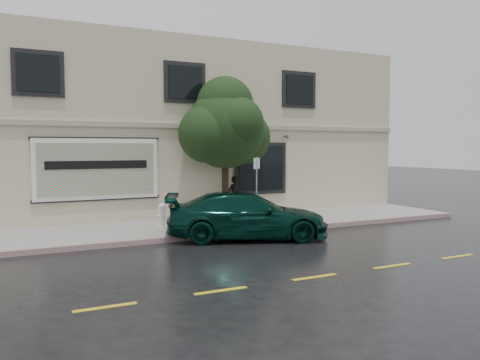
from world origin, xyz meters
name	(u,v)px	position (x,y,z in m)	size (l,w,h in m)	color
ground	(243,246)	(0.00, 0.00, 0.00)	(90.00, 90.00, 0.00)	black
sidewalk	(202,226)	(0.00, 3.25, 0.07)	(20.00, 3.50, 0.15)	#9F9D96
curb	(222,235)	(0.00, 1.50, 0.07)	(20.00, 0.18, 0.16)	gray
road_marking	(315,277)	(0.00, -3.50, 0.01)	(19.00, 0.12, 0.01)	gold
building	(156,132)	(0.00, 9.00, 3.50)	(20.00, 8.12, 7.00)	beige
billboard	(98,169)	(-3.20, 4.92, 2.05)	(4.30, 0.16, 2.20)	white
car	(247,216)	(0.60, 0.96, 0.71)	(2.16, 4.89, 1.43)	black
pedestrian	(234,196)	(1.83, 4.60, 0.92)	(0.56, 0.37, 1.55)	black
umbrella	(234,166)	(1.83, 4.60, 2.09)	(1.06, 1.06, 0.78)	black
street_tree	(225,129)	(1.28, 4.16, 3.46)	(2.92, 2.92, 4.78)	#312015
fire_hydrant	(162,216)	(-1.50, 3.00, 0.56)	(0.34, 0.32, 0.83)	silver
sign_pole	(257,183)	(1.67, 2.40, 1.56)	(0.28, 0.11, 2.32)	gray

